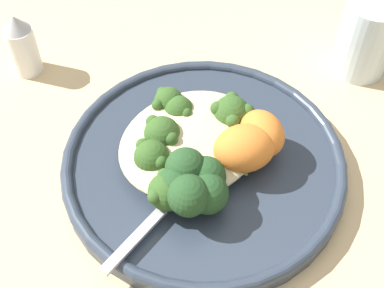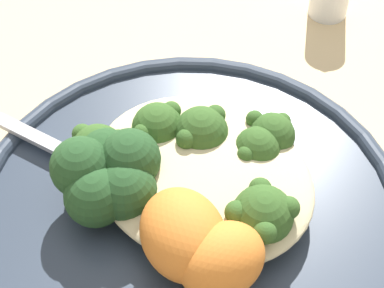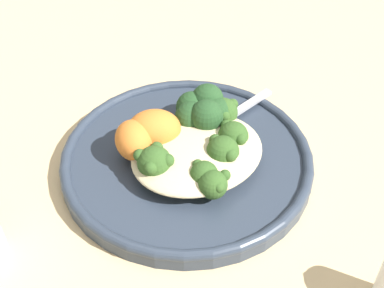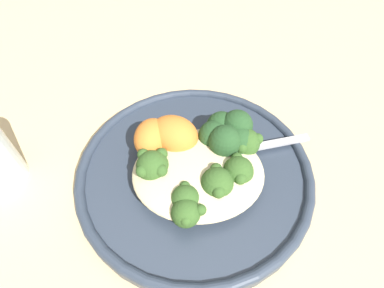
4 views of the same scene
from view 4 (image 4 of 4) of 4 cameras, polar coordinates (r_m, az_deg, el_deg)
ground_plane at (r=0.36m, az=-2.02°, el=-6.24°), size 4.00×4.00×0.00m
plate at (r=0.35m, az=-0.11°, el=-5.32°), size 0.27×0.27×0.02m
quinoa_mound at (r=0.32m, az=0.53°, el=-5.31°), size 0.14×0.12×0.02m
broccoli_stalk_0 at (r=0.32m, az=-7.50°, el=-3.76°), size 0.07×0.07×0.04m
broccoli_stalk_1 at (r=0.31m, az=-2.61°, el=-8.19°), size 0.03×0.11×0.03m
broccoli_stalk_2 at (r=0.31m, az=-1.76°, el=-9.47°), size 0.03×0.11×0.03m
broccoli_stalk_3 at (r=0.31m, az=2.99°, el=-6.45°), size 0.07×0.09×0.03m
broccoli_stalk_4 at (r=0.32m, az=6.30°, el=-4.50°), size 0.09×0.08×0.03m
broccoli_stalk_5 at (r=0.34m, az=7.43°, el=0.08°), size 0.11×0.04×0.03m
sweet_potato_chunk_0 at (r=0.34m, az=-4.10°, el=1.76°), size 0.07×0.07×0.04m
sweet_potato_chunk_1 at (r=0.34m, az=-8.31°, el=1.18°), size 0.05×0.06×0.04m
kale_tuft at (r=0.34m, az=6.08°, el=1.89°), size 0.06×0.06×0.04m
spoon at (r=0.36m, az=10.06°, el=-0.70°), size 0.11×0.04×0.01m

